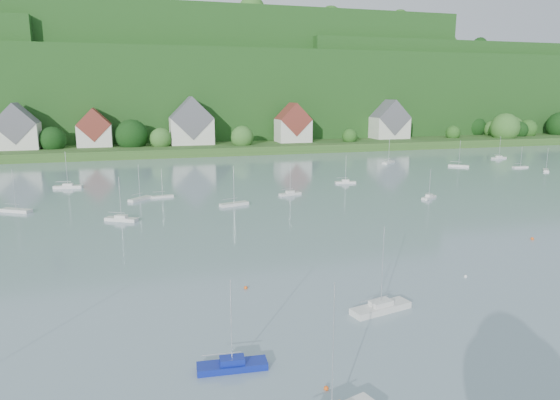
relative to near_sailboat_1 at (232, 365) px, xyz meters
name	(u,v)px	position (x,y,z in m)	size (l,w,h in m)	color
far_shore_strip	(176,145)	(9.44, 169.55, 1.07)	(600.00, 60.00, 3.00)	#2B5620
forested_ridge	(165,92)	(9.84, 238.12, 22.46)	(620.00, 181.22, 69.89)	#153F14
village_building_0	(17,130)	(-45.56, 156.55, 9.09)	(14.00, 10.40, 16.00)	silver
village_building_1	(94,131)	(-20.56, 158.55, 8.33)	(12.00, 9.36, 14.00)	silver
village_building_2	(191,125)	(14.44, 157.55, 9.84)	(16.00, 11.44, 18.00)	silver
village_building_3	(293,126)	(54.44, 155.55, 9.00)	(13.00, 10.40, 15.50)	silver
village_building_4	(390,123)	(99.44, 159.55, 9.16)	(15.00, 10.40, 16.50)	silver
near_sailboat_1	(232,365)	(0.00, 0.00, 0.00)	(5.82, 2.05, 7.71)	navy
near_sailboat_3	(381,307)	(16.81, 6.70, 0.04)	(6.95, 3.30, 9.05)	silver
mooring_buoy_0	(326,390)	(6.32, -4.80, -0.43)	(0.39, 0.39, 0.39)	#F05916
mooring_buoy_2	(532,240)	(51.35, 23.69, -0.43)	(0.49, 0.49, 0.49)	#F05916
mooring_buoy_3	(246,289)	(4.73, 16.54, -0.43)	(0.42, 0.42, 0.42)	#F05916
mooring_buoy_4	(465,277)	(31.35, 12.65, -0.43)	(0.40, 0.40, 0.40)	white
far_sailboat_cluster	(203,184)	(8.71, 83.91, -0.05)	(197.00, 66.17, 8.71)	silver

